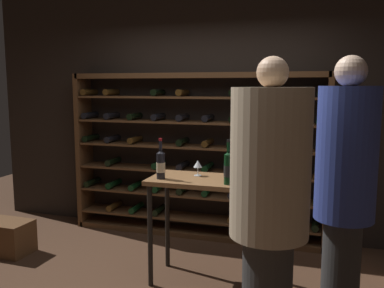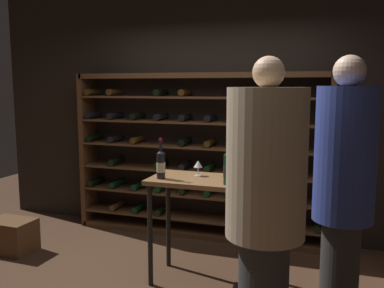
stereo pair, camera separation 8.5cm
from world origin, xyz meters
The scene contains 10 objects.
back_wall centered at (0.00, 1.71, 1.47)m, with size 5.84×0.10×2.94m, color black.
wine_rack centered at (-0.17, 1.50, 0.95)m, with size 3.00×0.32×1.91m.
tasting_table centered at (0.30, 0.37, 0.82)m, with size 1.07×0.53×0.96m.
person_guest_plum_blouse centered at (0.92, -0.56, 1.07)m, with size 0.49×0.49×1.94m.
person_bystander_red_print centered at (1.38, -0.10, 1.09)m, with size 0.41×0.41×1.96m.
wine_crate centered at (-1.92, 0.39, 0.17)m, with size 0.48×0.34×0.35m, color brown.
wine_bottle_red_label centered at (0.49, 0.22, 1.10)m, with size 0.07×0.07×0.37m.
wine_bottle_green_slim centered at (-0.12, 0.25, 1.09)m, with size 0.08×0.08×0.36m.
wine_glass_stemmed_center centered at (0.63, 0.24, 1.07)m, with size 0.08×0.08×0.16m.
wine_glass_stemmed_left centered at (0.16, 0.46, 1.06)m, with size 0.08×0.08×0.14m.
Camera 2 is at (1.28, -3.04, 1.76)m, focal length 38.87 mm.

